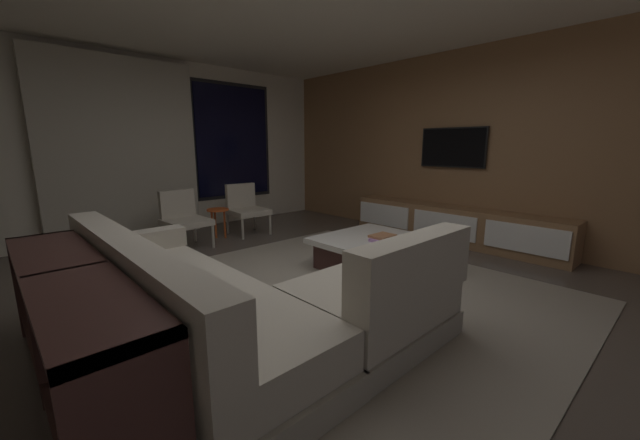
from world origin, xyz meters
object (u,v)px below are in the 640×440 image
coffee_table (376,253)px  book_stack_on_coffee_table (382,237)px  mounted_tv (453,148)px  sectional_couch (237,305)px  accent_chair_by_curtain (183,216)px  side_stool (218,214)px  media_console (454,226)px  accent_chair_near_window (245,206)px  console_table_behind_couch (75,326)px

coffee_table → book_stack_on_coffee_table: 0.22m
book_stack_on_coffee_table → mounted_tv: (1.94, 0.24, 0.96)m
sectional_couch → accent_chair_by_curtain: sectional_couch is taller
side_stool → accent_chair_by_curtain: bearing=-172.1°
media_console → mounted_tv: (0.18, 0.20, 1.10)m
sectional_couch → accent_chair_by_curtain: bearing=74.2°
sectional_couch → accent_chair_by_curtain: 2.82m
accent_chair_near_window → console_table_behind_couch: bearing=-135.3°
accent_chair_near_window → console_table_behind_couch: 3.85m
book_stack_on_coffee_table → side_stool: 2.63m
console_table_behind_couch → sectional_couch: bearing=-8.2°
book_stack_on_coffee_table → media_console: media_console is taller
side_stool → console_table_behind_couch: 3.47m
sectional_couch → coffee_table: sectional_couch is taller
accent_chair_by_curtain → mounted_tv: 3.93m
sectional_couch → console_table_behind_couch: bearing=171.8°
accent_chair_near_window → side_stool: bearing=-174.5°
accent_chair_by_curtain → sectional_couch: bearing=-105.8°
coffee_table → book_stack_on_coffee_table: (-0.02, -0.09, 0.20)m
accent_chair_by_curtain → side_stool: (0.55, 0.08, -0.06)m
media_console → sectional_couch: bearing=-175.7°
sectional_couch → media_console: size_ratio=0.81×
book_stack_on_coffee_table → console_table_behind_couch: (-2.84, -0.10, 0.02)m
sectional_couch → side_stool: bearing=64.7°
media_console → console_table_behind_couch: 4.60m
sectional_couch → accent_chair_near_window: size_ratio=3.21×
coffee_table → accent_chair_near_window: bearing=92.9°
media_console → accent_chair_by_curtain: bearing=140.2°
accent_chair_by_curtain → mounted_tv: mounted_tv is taller
accent_chair_near_window → side_stool: accent_chair_near_window is taller
sectional_couch → coffee_table: bearing=9.3°
accent_chair_near_window → book_stack_on_coffee_table: bearing=-87.7°
book_stack_on_coffee_table → console_table_behind_couch: size_ratio=0.14×
side_stool → console_table_behind_couch: size_ratio=0.22×
sectional_couch → coffee_table: size_ratio=2.16×
book_stack_on_coffee_table → media_console: size_ratio=0.09×
book_stack_on_coffee_table → accent_chair_by_curtain: size_ratio=0.38×
sectional_couch → coffee_table: 1.98m
media_console → console_table_behind_couch: bearing=-178.2°
mounted_tv → accent_chair_near_window: bearing=130.9°
book_stack_on_coffee_table → accent_chair_by_curtain: 2.74m
accent_chair_by_curtain → console_table_behind_couch: (-1.68, -2.58, -0.02)m
coffee_table → console_table_behind_couch: bearing=-176.3°
sectional_couch → accent_chair_near_window: 3.37m
accent_chair_by_curtain → book_stack_on_coffee_table: bearing=-64.9°
accent_chair_by_curtain → mounted_tv: size_ratio=0.80×
coffee_table → media_console: (1.73, -0.04, 0.06)m
side_stool → console_table_behind_couch: bearing=-130.0°
media_console → coffee_table: bearing=178.6°
accent_chair_by_curtain → console_table_behind_couch: bearing=-123.1°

